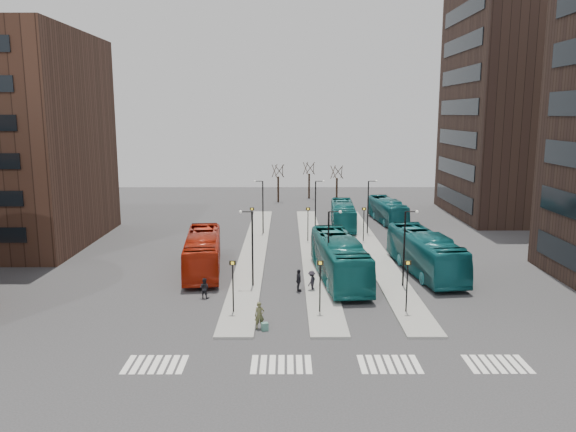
{
  "coord_description": "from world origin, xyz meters",
  "views": [
    {
      "loc": [
        -0.71,
        -25.12,
        13.72
      ],
      "look_at": [
        -0.58,
        22.41,
        5.0
      ],
      "focal_mm": 35.0,
      "sensor_mm": 36.0,
      "label": 1
    }
  ],
  "objects_px": {
    "red_bus": "(203,252)",
    "teal_bus_d": "(387,211)",
    "commuter_c": "(312,281)",
    "teal_bus_c": "(425,253)",
    "suitcase": "(265,327)",
    "teal_bus_b": "(343,215)",
    "commuter_b": "(299,280)",
    "teal_bus_a": "(339,258)",
    "commuter_a": "(204,288)",
    "traveller": "(259,315)"
  },
  "relations": [
    {
      "from": "red_bus",
      "to": "teal_bus_d",
      "type": "xyz_separation_m",
      "value": [
        20.23,
        22.44,
        -0.2
      ]
    },
    {
      "from": "red_bus",
      "to": "commuter_c",
      "type": "distance_m",
      "value": 11.0
    },
    {
      "from": "teal_bus_c",
      "to": "red_bus",
      "type": "bearing_deg",
      "value": 171.52
    },
    {
      "from": "suitcase",
      "to": "commuter_c",
      "type": "xyz_separation_m",
      "value": [
        3.36,
        8.08,
        0.56
      ]
    },
    {
      "from": "teal_bus_b",
      "to": "commuter_b",
      "type": "distance_m",
      "value": 25.56
    },
    {
      "from": "suitcase",
      "to": "teal_bus_a",
      "type": "bearing_deg",
      "value": 41.98
    },
    {
      "from": "teal_bus_d",
      "to": "commuter_c",
      "type": "height_order",
      "value": "teal_bus_d"
    },
    {
      "from": "teal_bus_a",
      "to": "teal_bus_d",
      "type": "height_order",
      "value": "teal_bus_a"
    },
    {
      "from": "commuter_a",
      "to": "red_bus",
      "type": "bearing_deg",
      "value": -61.43
    },
    {
      "from": "commuter_a",
      "to": "commuter_c",
      "type": "distance_m",
      "value": 8.32
    },
    {
      "from": "traveller",
      "to": "teal_bus_d",
      "type": "bearing_deg",
      "value": 58.56
    },
    {
      "from": "teal_bus_a",
      "to": "commuter_b",
      "type": "xyz_separation_m",
      "value": [
        -3.44,
        -3.09,
        -0.95
      ]
    },
    {
      "from": "commuter_a",
      "to": "commuter_b",
      "type": "xyz_separation_m",
      "value": [
        7.14,
        1.61,
        0.11
      ]
    },
    {
      "from": "teal_bus_c",
      "to": "commuter_b",
      "type": "xyz_separation_m",
      "value": [
        -11.07,
        -5.13,
        -0.91
      ]
    },
    {
      "from": "suitcase",
      "to": "red_bus",
      "type": "height_order",
      "value": "red_bus"
    },
    {
      "from": "teal_bus_d",
      "to": "teal_bus_c",
      "type": "bearing_deg",
      "value": -98.06
    },
    {
      "from": "teal_bus_d",
      "to": "commuter_c",
      "type": "xyz_separation_m",
      "value": [
        -10.91,
        -28.21,
        -0.68
      ]
    },
    {
      "from": "teal_bus_b",
      "to": "commuter_a",
      "type": "xyz_separation_m",
      "value": [
        -13.06,
        -26.47,
        -0.78
      ]
    },
    {
      "from": "teal_bus_d",
      "to": "commuter_b",
      "type": "xyz_separation_m",
      "value": [
        -11.92,
        -28.24,
        -0.62
      ]
    },
    {
      "from": "commuter_a",
      "to": "commuter_b",
      "type": "distance_m",
      "value": 7.32
    },
    {
      "from": "red_bus",
      "to": "teal_bus_d",
      "type": "bearing_deg",
      "value": 41.88
    },
    {
      "from": "commuter_c",
      "to": "commuter_b",
      "type": "bearing_deg",
      "value": -62.78
    },
    {
      "from": "suitcase",
      "to": "commuter_a",
      "type": "distance_m",
      "value": 8.04
    },
    {
      "from": "red_bus",
      "to": "teal_bus_c",
      "type": "relative_size",
      "value": 0.95
    },
    {
      "from": "red_bus",
      "to": "teal_bus_a",
      "type": "bearing_deg",
      "value": -19.08
    },
    {
      "from": "teal_bus_d",
      "to": "commuter_b",
      "type": "bearing_deg",
      "value": -118.84
    },
    {
      "from": "teal_bus_d",
      "to": "traveller",
      "type": "height_order",
      "value": "teal_bus_d"
    },
    {
      "from": "teal_bus_a",
      "to": "traveller",
      "type": "distance_m",
      "value": 12.44
    },
    {
      "from": "red_bus",
      "to": "commuter_a",
      "type": "xyz_separation_m",
      "value": [
        1.17,
        -7.41,
        -0.93
      ]
    },
    {
      "from": "teal_bus_d",
      "to": "red_bus",
      "type": "bearing_deg",
      "value": -137.98
    },
    {
      "from": "teal_bus_c",
      "to": "commuter_c",
      "type": "height_order",
      "value": "teal_bus_c"
    },
    {
      "from": "commuter_b",
      "to": "commuter_c",
      "type": "distance_m",
      "value": 1.02
    },
    {
      "from": "commuter_a",
      "to": "teal_bus_a",
      "type": "bearing_deg",
      "value": -136.42
    },
    {
      "from": "teal_bus_a",
      "to": "commuter_b",
      "type": "bearing_deg",
      "value": -142.86
    },
    {
      "from": "teal_bus_d",
      "to": "commuter_a",
      "type": "distance_m",
      "value": 35.42
    },
    {
      "from": "teal_bus_c",
      "to": "commuter_b",
      "type": "relative_size",
      "value": 7.28
    },
    {
      "from": "suitcase",
      "to": "commuter_a",
      "type": "bearing_deg",
      "value": 106.08
    },
    {
      "from": "teal_bus_c",
      "to": "teal_bus_a",
      "type": "bearing_deg",
      "value": -171.53
    },
    {
      "from": "red_bus",
      "to": "teal_bus_c",
      "type": "bearing_deg",
      "value": -8.06
    },
    {
      "from": "teal_bus_a",
      "to": "traveller",
      "type": "bearing_deg",
      "value": -124.45
    },
    {
      "from": "suitcase",
      "to": "commuter_c",
      "type": "distance_m",
      "value": 8.77
    },
    {
      "from": "teal_bus_b",
      "to": "traveller",
      "type": "xyz_separation_m",
      "value": [
        -8.63,
        -32.55,
        -0.67
      ]
    },
    {
      "from": "commuter_b",
      "to": "teal_bus_c",
      "type": "bearing_deg",
      "value": -73.14
    },
    {
      "from": "red_bus",
      "to": "traveller",
      "type": "distance_m",
      "value": 14.63
    },
    {
      "from": "red_bus",
      "to": "commuter_a",
      "type": "relative_size",
      "value": 7.87
    },
    {
      "from": "red_bus",
      "to": "commuter_c",
      "type": "bearing_deg",
      "value": -37.84
    },
    {
      "from": "red_bus",
      "to": "teal_bus_b",
      "type": "height_order",
      "value": "red_bus"
    },
    {
      "from": "teal_bus_b",
      "to": "commuter_c",
      "type": "distance_m",
      "value": 25.32
    },
    {
      "from": "traveller",
      "to": "red_bus",
      "type": "bearing_deg",
      "value": 103.27
    },
    {
      "from": "suitcase",
      "to": "teal_bus_b",
      "type": "relative_size",
      "value": 0.05
    }
  ]
}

